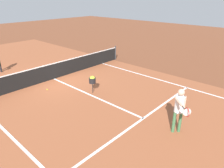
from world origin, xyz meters
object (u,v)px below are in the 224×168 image
object	(u,v)px
net	(53,71)
ball_hopper	(92,80)
player_near	(179,106)
tennis_ball_near_net	(47,89)

from	to	relation	value
net	ball_hopper	world-z (taller)	net
player_near	ball_hopper	bearing A→B (deg)	86.66
player_near	tennis_ball_near_net	size ratio (longest dim) A/B	25.77
player_near	ball_hopper	xyz separation A→B (m)	(0.28, 4.73, -0.39)
tennis_ball_near_net	ball_hopper	bearing A→B (deg)	-52.92
net	player_near	world-z (taller)	player_near
net	player_near	xyz separation A→B (m)	(0.05, -7.78, 0.57)
net	tennis_ball_near_net	bearing A→B (deg)	-135.62
player_near	tennis_ball_near_net	xyz separation A→B (m)	(-1.19, 6.67, -1.03)
net	tennis_ball_near_net	size ratio (longest dim) A/B	168.61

